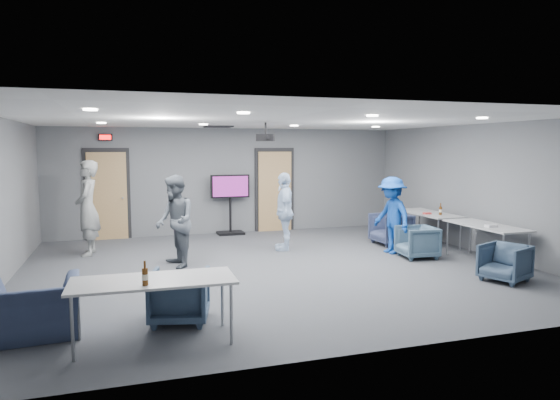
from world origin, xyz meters
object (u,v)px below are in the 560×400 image
object	(u,v)px
chair_right_b	(417,242)
bottle_front	(145,276)
person_b	(175,221)
chair_front_a	(180,296)
chair_right_c	(505,263)
bottle_right	(440,211)
person_d	(392,215)
chair_front_b	(33,309)
person_a	(88,208)
table_right_b	(486,227)
tv_stand	(230,201)
projector	(266,137)
table_front_left	(153,283)
chair_right_a	(391,229)
person_c	(284,211)
table_right_a	(428,215)

from	to	relation	value
chair_right_b	bottle_front	distance (m)	6.26
person_b	chair_front_a	size ratio (longest dim) A/B	2.34
chair_right_c	bottle_right	xyz separation A→B (m)	(0.67, 2.73, 0.52)
person_d	chair_front_b	world-z (taller)	person_d
person_d	bottle_right	world-z (taller)	person_d
person_a	table_right_b	bearing A→B (deg)	71.33
chair_front_a	bottle_front	xyz separation A→B (m)	(-0.45, -0.82, 0.50)
table_right_b	tv_stand	world-z (taller)	tv_stand
chair_right_b	projector	xyz separation A→B (m)	(-2.92, 0.80, 2.08)
person_b	chair_right_c	size ratio (longest dim) A/B	2.50
table_front_left	chair_right_a	bearing A→B (deg)	39.33
chair_front_a	tv_stand	xyz separation A→B (m)	(1.95, 6.15, 0.53)
chair_front_a	projector	world-z (taller)	projector
person_b	chair_front_a	xyz separation A→B (m)	(-0.25, -2.97, -0.52)
person_c	table_right_b	xyz separation A→B (m)	(3.33, -2.30, -0.16)
chair_right_a	table_right_a	world-z (taller)	table_right_a
chair_right_c	tv_stand	distance (m)	6.75
person_a	person_d	xyz separation A→B (m)	(6.04, -1.70, -0.18)
person_c	table_right_a	bearing A→B (deg)	97.44
person_b	table_right_a	world-z (taller)	person_b
table_right_a	tv_stand	world-z (taller)	tv_stand
person_c	person_d	size ratio (longest dim) A/B	1.05
bottle_front	table_right_a	bearing A→B (deg)	33.78
person_a	table_right_a	distance (m)	7.43
chair_right_c	table_right_b	bearing A→B (deg)	130.34
person_d	table_front_left	xyz separation A→B (m)	(-5.04, -3.47, -0.12)
table_right_b	chair_right_a	bearing A→B (deg)	20.93
chair_front_a	table_front_left	bearing A→B (deg)	73.58
chair_front_b	table_front_left	size ratio (longest dim) A/B	0.56
person_a	projector	size ratio (longest dim) A/B	4.58
table_right_b	table_front_left	xyz separation A→B (m)	(-6.34, -2.18, 0.00)
person_a	chair_right_b	bearing A→B (deg)	73.72
person_b	bottle_front	world-z (taller)	person_b
chair_front_a	tv_stand	size ratio (longest dim) A/B	0.48
table_right_a	tv_stand	xyz separation A→B (m)	(-4.04, 2.67, 0.18)
person_a	person_b	bearing A→B (deg)	48.44
person_c	bottle_right	size ratio (longest dim) A/B	6.34
bottle_right	chair_right_b	bearing A→B (deg)	-144.67
person_b	chair_front_b	xyz separation A→B (m)	(-1.93, -2.97, -0.52)
person_c	bottle_front	world-z (taller)	person_c
person_a	table_right_b	distance (m)	7.93
person_b	person_d	distance (m)	4.44
person_c	table_right_a	world-z (taller)	person_c
table_front_left	bottle_right	distance (m)	7.34
chair_right_b	tv_stand	bearing A→B (deg)	-136.23
chair_right_a	chair_front_b	xyz separation A→B (m)	(-6.86, -3.72, -0.03)
projector	table_front_left	bearing A→B (deg)	-100.43
person_b	table_right_a	xyz separation A→B (m)	(5.74, 0.51, -0.17)
chair_front_b	tv_stand	bearing A→B (deg)	-124.86
chair_front_a	chair_front_b	distance (m)	1.69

